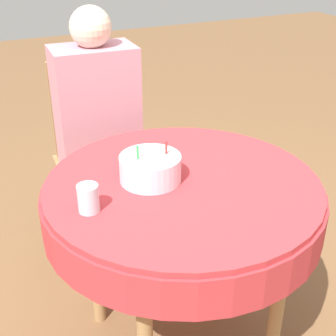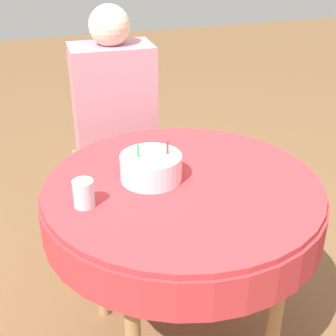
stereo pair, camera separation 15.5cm
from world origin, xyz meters
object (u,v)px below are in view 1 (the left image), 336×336
(drinking_glass, at_px, (88,198))
(chair, at_px, (96,151))
(person, at_px, (98,117))
(birthday_cake, at_px, (150,168))

(drinking_glass, bearing_deg, chair, 71.77)
(drinking_glass, bearing_deg, person, 70.08)
(person, relative_size, birthday_cake, 5.89)
(chair, distance_m, birthday_cake, 0.82)
(chair, relative_size, birthday_cake, 4.60)
(person, bearing_deg, chair, 90.00)
(birthday_cake, relative_size, drinking_glass, 2.38)
(person, bearing_deg, drinking_glass, -106.65)
(person, xyz_separation_m, drinking_glass, (-0.28, -0.77, 0.06))
(chair, bearing_deg, birthday_cake, -89.68)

